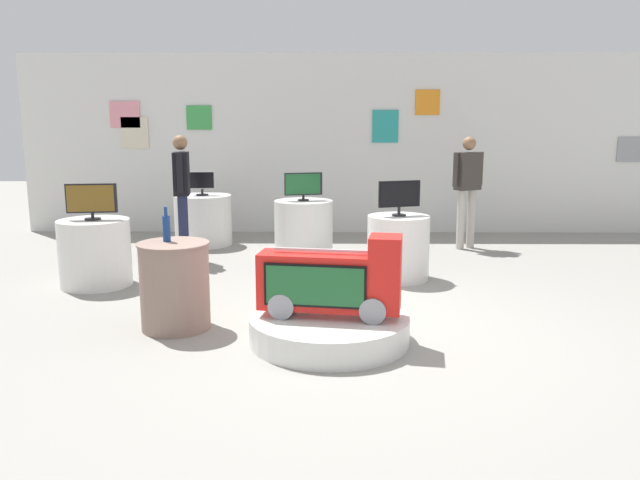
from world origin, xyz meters
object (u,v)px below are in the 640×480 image
object	(u,v)px
display_pedestal_far_right	(398,248)
main_display_pedestal	(329,329)
display_pedestal_left_rear	(203,220)
tv_on_far_right	(399,196)
side_table_round	(175,285)
shopper_browsing_rear	(182,188)
tv_on_left_rear	(202,182)
display_pedestal_right_rear	(95,253)
tv_on_center_rear	(303,185)
novelty_firetruck_tv	(332,283)
bottle_on_side_table	(166,228)
tv_on_right_rear	(91,200)
shopper_browsing_near_truck	(468,183)
display_pedestal_center_rear	(304,227)

from	to	relation	value
display_pedestal_far_right	main_display_pedestal	bearing A→B (deg)	-110.62
main_display_pedestal	display_pedestal_left_rear	distance (m)	4.85
tv_on_far_right	side_table_round	bearing A→B (deg)	-140.17
tv_on_far_right	shopper_browsing_rear	bearing A→B (deg)	160.82
tv_on_left_rear	shopper_browsing_rear	bearing A→B (deg)	-92.09
display_pedestal_left_rear	display_pedestal_right_rear	distance (m)	2.63
side_table_round	tv_on_left_rear	bearing A→B (deg)	97.50
tv_on_center_rear	side_table_round	distance (m)	3.62
novelty_firetruck_tv	display_pedestal_left_rear	bearing A→B (deg)	114.20
main_display_pedestal	bottle_on_side_table	xyz separation A→B (m)	(-1.50, 0.41, 0.83)
display_pedestal_right_rear	side_table_round	distance (m)	2.04
display_pedestal_left_rear	display_pedestal_right_rear	world-z (taller)	same
tv_on_right_rear	tv_on_left_rear	bearing A→B (deg)	72.67
side_table_round	shopper_browsing_near_truck	size ratio (longest dim) A/B	0.48
side_table_round	bottle_on_side_table	xyz separation A→B (m)	(-0.07, 0.06, 0.53)
novelty_firetruck_tv	display_pedestal_center_rear	size ratio (longest dim) A/B	1.48
display_pedestal_left_rear	tv_on_center_rear	distance (m)	1.85
side_table_round	shopper_browsing_rear	distance (m)	3.02
tv_on_far_right	bottle_on_side_table	bearing A→B (deg)	-141.81
main_display_pedestal	tv_on_center_rear	distance (m)	3.88
main_display_pedestal	tv_on_right_rear	distance (m)	3.47
novelty_firetruck_tv	display_pedestal_center_rear	bearing A→B (deg)	95.88
bottle_on_side_table	display_pedestal_center_rear	bearing A→B (deg)	71.25
display_pedestal_left_rear	display_pedestal_center_rear	world-z (taller)	same
display_pedestal_left_rear	tv_on_far_right	distance (m)	3.61
tv_on_center_rear	tv_on_far_right	world-z (taller)	tv_on_far_right
display_pedestal_left_rear	shopper_browsing_near_truck	xyz separation A→B (m)	(4.08, -0.24, 0.61)
novelty_firetruck_tv	shopper_browsing_near_truck	bearing A→B (deg)	63.64
shopper_browsing_rear	tv_on_left_rear	bearing A→B (deg)	87.91
tv_on_left_rear	tv_on_far_right	xyz separation A→B (m)	(2.82, -2.16, 0.04)
side_table_round	shopper_browsing_rear	bearing A→B (deg)	101.24
shopper_browsing_near_truck	display_pedestal_left_rear	bearing A→B (deg)	176.68
display_pedestal_center_rear	shopper_browsing_near_truck	size ratio (longest dim) A/B	0.50
display_pedestal_left_rear	bottle_on_side_table	xyz separation A→B (m)	(0.47, -4.02, 0.55)
tv_on_left_rear	side_table_round	distance (m)	4.14
novelty_firetruck_tv	tv_on_right_rear	xyz separation A→B (m)	(-2.78, 1.92, 0.48)
display_pedestal_far_right	display_pedestal_right_rear	bearing A→B (deg)	-174.37
main_display_pedestal	shopper_browsing_near_truck	bearing A→B (deg)	63.34
novelty_firetruck_tv	display_pedestal_far_right	bearing A→B (deg)	69.97
main_display_pedestal	side_table_round	xyz separation A→B (m)	(-1.44, 0.36, 0.30)
novelty_firetruck_tv	shopper_browsing_rear	world-z (taller)	shopper_browsing_rear
bottle_on_side_table	tv_on_center_rear	bearing A→B (deg)	71.25
tv_on_right_rear	bottle_on_side_table	world-z (taller)	tv_on_right_rear
side_table_round	shopper_browsing_rear	world-z (taller)	shopper_browsing_rear
display_pedestal_right_rear	shopper_browsing_rear	xyz separation A→B (m)	(0.74, 1.35, 0.63)
display_pedestal_right_rear	display_pedestal_far_right	distance (m)	3.63
shopper_browsing_near_truck	display_pedestal_center_rear	bearing A→B (deg)	-170.20
shopper_browsing_rear	tv_on_center_rear	bearing A→B (deg)	16.83
side_table_round	bottle_on_side_table	distance (m)	0.54
shopper_browsing_rear	display_pedestal_left_rear	bearing A→B (deg)	87.90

